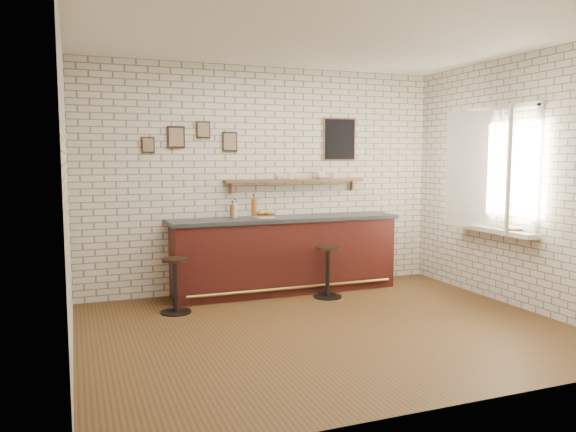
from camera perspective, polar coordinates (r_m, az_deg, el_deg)
name	(u,v)px	position (r m, az deg, el deg)	size (l,w,h in m)	color
ground	(327,329)	(6.04, 3.99, -11.35)	(5.00, 5.00, 0.00)	brown
bar_counter	(285,254)	(7.51, -0.27, -3.91)	(3.10, 0.65, 1.01)	#3F1411
sandwich_plate	(265,217)	(7.36, -2.38, -0.11)	(0.28, 0.28, 0.01)	white
ciabatta_sandwich	(265,214)	(7.36, -2.31, 0.24)	(0.26, 0.19, 0.08)	tan
potato_chips	(263,217)	(7.35, -2.51, -0.06)	(0.27, 0.19, 0.00)	#EAB752
bitters_bottle_brown	(233,211)	(7.34, -5.65, 0.52)	(0.07, 0.07, 0.22)	brown
bitters_bottle_white	(235,210)	(7.35, -5.45, 0.61)	(0.07, 0.07, 0.25)	beige
bitters_bottle_amber	(254,208)	(7.42, -3.46, 0.86)	(0.07, 0.07, 0.31)	#914917
condiment_bottle_yellow	(254,210)	(7.42, -3.48, 0.57)	(0.07, 0.07, 0.21)	gold
bar_stool_left	(175,284)	(6.65, -11.39, -6.76)	(0.36, 0.36, 0.64)	black
bar_stool_right	(328,270)	(7.25, 4.05, -5.51)	(0.37, 0.37, 0.66)	black
wall_shelf	(295,181)	(7.67, 0.77, 3.60)	(2.00, 0.18, 0.18)	brown
shelf_cup_a	(279,176)	(7.58, -0.89, 4.06)	(0.11, 0.11, 0.09)	white
shelf_cup_b	(291,176)	(7.65, 0.36, 4.11)	(0.10, 0.10, 0.09)	white
shelf_cup_c	(321,175)	(7.82, 3.34, 4.17)	(0.13, 0.13, 0.10)	white
shelf_cup_d	(334,175)	(7.90, 4.72, 4.13)	(0.09, 0.09, 0.09)	white
back_wall_decor	(282,139)	(7.68, -0.66, 7.84)	(2.96, 0.02, 0.56)	black
window_sill	(493,230)	(7.40, 20.12, -1.35)	(0.20, 1.35, 0.06)	white
casement_window	(493,169)	(7.32, 20.08, 4.47)	(0.40, 1.30, 1.56)	white
book_lower	(507,229)	(7.19, 21.35, -1.27)	(0.16, 0.21, 0.02)	tan
book_upper	(507,228)	(7.19, 21.35, -1.13)	(0.16, 0.22, 0.02)	tan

